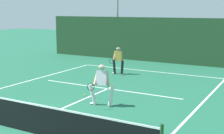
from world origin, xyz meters
name	(u,v)px	position (x,y,z in m)	size (l,w,h in m)	color
ground_plane	(15,129)	(0.00, 0.00, 0.00)	(80.00, 80.00, 0.00)	#206145
court_line_baseline_far	(149,71)	(0.00, 11.18, 0.00)	(9.24, 0.10, 0.01)	white
court_line_service	(108,89)	(0.00, 6.05, 0.00)	(7.53, 0.10, 0.01)	white
court_line_centre	(73,104)	(0.00, 3.20, 0.00)	(0.10, 6.40, 0.01)	white
tennis_net	(14,114)	(0.00, 0.00, 0.51)	(10.13, 0.09, 1.09)	#1E4723
player_near	(102,83)	(1.13, 3.59, 0.93)	(1.09, 0.93, 1.68)	silver
player_far	(118,59)	(-1.27, 9.46, 0.89)	(0.73, 0.91, 1.62)	black
tennis_ball	(85,95)	(-0.25, 4.41, 0.03)	(0.07, 0.07, 0.07)	#D1E033
back_fence_windscreen	(168,41)	(0.00, 14.70, 1.62)	(20.26, 0.12, 3.25)	#204226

